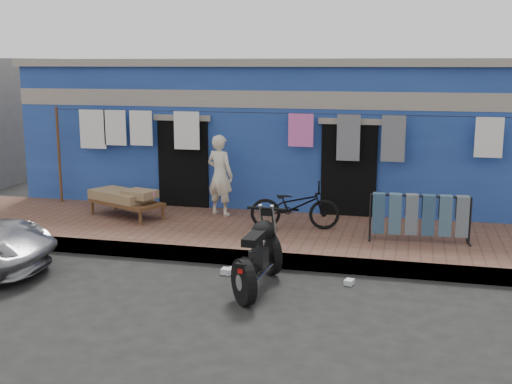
# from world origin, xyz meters

# --- Properties ---
(ground) EXTENTS (80.00, 80.00, 0.00)m
(ground) POSITION_xyz_m (0.00, 0.00, 0.00)
(ground) COLOR black
(ground) RESTS_ON ground
(sidewalk) EXTENTS (28.00, 3.00, 0.25)m
(sidewalk) POSITION_xyz_m (0.00, 3.00, 0.12)
(sidewalk) COLOR brown
(sidewalk) RESTS_ON ground
(curb) EXTENTS (28.00, 0.10, 0.25)m
(curb) POSITION_xyz_m (0.00, 1.55, 0.12)
(curb) COLOR gray
(curb) RESTS_ON ground
(building) EXTENTS (12.20, 5.20, 3.36)m
(building) POSITION_xyz_m (-0.00, 6.99, 1.69)
(building) COLOR navy
(building) RESTS_ON ground
(clothesline) EXTENTS (10.06, 0.06, 2.10)m
(clothesline) POSITION_xyz_m (-0.62, 4.25, 1.80)
(clothesline) COLOR brown
(clothesline) RESTS_ON sidewalk
(seated_person) EXTENTS (0.69, 0.57, 1.63)m
(seated_person) POSITION_xyz_m (-1.22, 3.91, 1.06)
(seated_person) COLOR beige
(seated_person) RESTS_ON sidewalk
(bicycle) EXTENTS (1.70, 0.82, 1.05)m
(bicycle) POSITION_xyz_m (0.45, 3.17, 0.78)
(bicycle) COLOR black
(bicycle) RESTS_ON sidewalk
(motorcycle) EXTENTS (0.76, 1.78, 1.12)m
(motorcycle) POSITION_xyz_m (0.39, 0.54, 0.56)
(motorcycle) COLOR black
(motorcycle) RESTS_ON ground
(charpoy) EXTENTS (2.21, 1.99, 0.55)m
(charpoy) POSITION_xyz_m (-2.98, 3.29, 0.52)
(charpoy) COLOR brown
(charpoy) RESTS_ON sidewalk
(jeans_rack) EXTENTS (1.80, 0.55, 0.84)m
(jeans_rack) POSITION_xyz_m (2.69, 2.85, 0.67)
(jeans_rack) COLOR black
(jeans_rack) RESTS_ON sidewalk
(litter_a) EXTENTS (0.21, 0.17, 0.09)m
(litter_a) POSITION_xyz_m (-0.22, 1.06, 0.04)
(litter_a) COLOR silver
(litter_a) RESTS_ON ground
(litter_b) EXTENTS (0.16, 0.18, 0.08)m
(litter_b) POSITION_xyz_m (1.69, 1.02, 0.04)
(litter_b) COLOR silver
(litter_b) RESTS_ON ground
(litter_c) EXTENTS (0.24, 0.25, 0.08)m
(litter_c) POSITION_xyz_m (-0.20, 1.10, 0.04)
(litter_c) COLOR silver
(litter_c) RESTS_ON ground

